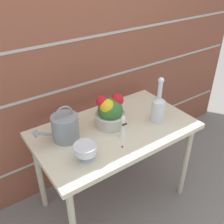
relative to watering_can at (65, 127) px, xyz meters
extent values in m
plane|color=gray|center=(0.34, -0.09, -0.83)|extent=(12.00, 12.00, 0.00)
cube|color=brown|center=(0.34, 0.38, 0.27)|extent=(3.60, 0.08, 2.20)
cube|color=#B7B2A8|center=(0.34, 0.34, -0.49)|extent=(3.53, 0.00, 0.02)
cube|color=#B7B2A8|center=(0.34, 0.34, 0.09)|extent=(3.53, 0.00, 0.02)
cube|color=#B7B2A8|center=(0.34, 0.34, 0.45)|extent=(3.53, 0.00, 0.02)
cube|color=beige|center=(0.34, -0.09, -0.11)|extent=(1.15, 0.68, 0.04)
cylinder|color=beige|center=(0.86, -0.37, -0.48)|extent=(0.04, 0.04, 0.70)
cylinder|color=beige|center=(-0.18, 0.19, -0.48)|extent=(0.04, 0.04, 0.70)
cylinder|color=beige|center=(0.86, 0.19, -0.48)|extent=(0.04, 0.04, 0.70)
cylinder|color=gray|center=(0.00, 0.00, 0.00)|extent=(0.18, 0.18, 0.18)
cylinder|color=gray|center=(-0.14, 0.00, 0.00)|extent=(0.14, 0.02, 0.09)
cone|color=gray|center=(-0.21, 0.00, 0.04)|extent=(0.05, 0.05, 0.06)
torus|color=gray|center=(0.00, 0.00, 0.10)|extent=(0.13, 0.01, 0.13)
cylinder|color=silver|center=(0.01, -0.26, -0.09)|extent=(0.12, 0.12, 0.01)
cylinder|color=silver|center=(0.01, -0.26, -0.06)|extent=(0.04, 0.04, 0.04)
sphere|color=silver|center=(0.01, -0.26, -0.06)|extent=(0.05, 0.05, 0.05)
cylinder|color=silver|center=(0.01, -0.26, -0.01)|extent=(0.14, 0.14, 0.05)
torus|color=silver|center=(0.01, -0.26, 0.01)|extent=(0.15, 0.15, 0.01)
cylinder|color=beige|center=(0.34, -0.04, -0.05)|extent=(0.21, 0.21, 0.09)
torus|color=beige|center=(0.34, -0.04, 0.00)|extent=(0.23, 0.23, 0.01)
sphere|color=#387033|center=(0.34, -0.04, 0.03)|extent=(0.18, 0.18, 0.18)
sphere|color=yellow|center=(0.31, -0.05, 0.08)|extent=(0.11, 0.11, 0.11)
sphere|color=red|center=(0.29, -0.01, 0.11)|extent=(0.08, 0.08, 0.08)
sphere|color=red|center=(0.40, -0.04, 0.10)|extent=(0.09, 0.09, 0.09)
cylinder|color=silver|center=(0.66, -0.19, -0.01)|extent=(0.10, 0.10, 0.17)
cone|color=silver|center=(0.66, -0.19, 0.09)|extent=(0.10, 0.10, 0.03)
cylinder|color=silver|center=(0.66, -0.19, 0.17)|extent=(0.03, 0.03, 0.11)
sphere|color=silver|center=(0.66, -0.19, 0.24)|extent=(0.04, 0.04, 0.04)
cone|color=white|center=(0.33, -0.20, -0.04)|extent=(0.06, 0.06, 0.11)
cylinder|color=white|center=(0.33, -0.20, 0.04)|extent=(0.03, 0.03, 0.04)
sphere|color=white|center=(0.33, -0.20, 0.05)|extent=(0.03, 0.03, 0.03)
cube|color=black|center=(0.33, -0.21, 0.01)|extent=(0.03, 0.01, 0.01)
sphere|color=red|center=(0.26, -0.29, -0.09)|extent=(0.01, 0.01, 0.01)
camera|label=1|loc=(-0.55, -1.34, 1.00)|focal=42.00mm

